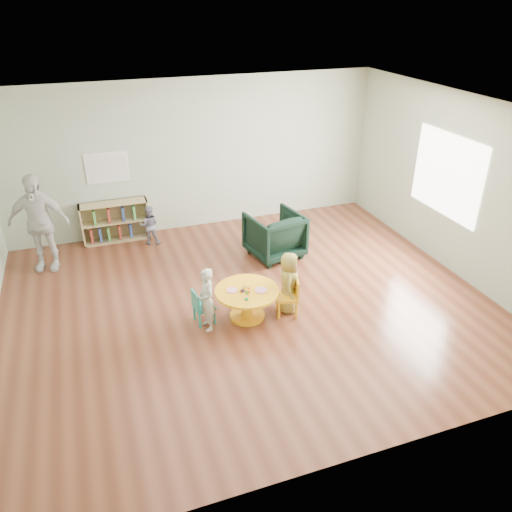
# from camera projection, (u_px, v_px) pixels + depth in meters

# --- Properties ---
(room) EXTENTS (7.10, 7.00, 2.80)m
(room) POSITION_uv_depth(u_px,v_px,m) (247.00, 182.00, 6.53)
(room) COLOR #5C2D1D
(room) RESTS_ON ground
(activity_table) EXTENTS (0.90, 0.90, 0.49)m
(activity_table) POSITION_uv_depth(u_px,v_px,m) (247.00, 298.00, 6.96)
(activity_table) COLOR yellow
(activity_table) RESTS_ON ground
(kid_chair_left) EXTENTS (0.30, 0.30, 0.51)m
(kid_chair_left) POSITION_uv_depth(u_px,v_px,m) (201.00, 306.00, 6.86)
(kid_chair_left) COLOR teal
(kid_chair_left) RESTS_ON ground
(kid_chair_right) EXTENTS (0.39, 0.39, 0.58)m
(kid_chair_right) POSITION_uv_depth(u_px,v_px,m) (290.00, 295.00, 7.03)
(kid_chair_right) COLOR yellow
(kid_chair_right) RESTS_ON ground
(bookshelf) EXTENTS (1.20, 0.30, 0.75)m
(bookshelf) POSITION_uv_depth(u_px,v_px,m) (115.00, 221.00, 9.14)
(bookshelf) COLOR tan
(bookshelf) RESTS_ON ground
(alphabet_poster) EXTENTS (0.74, 0.01, 0.54)m
(alphabet_poster) POSITION_uv_depth(u_px,v_px,m) (107.00, 168.00, 8.79)
(alphabet_poster) COLOR white
(alphabet_poster) RESTS_ON ground
(armchair) EXTENTS (0.99, 1.01, 0.79)m
(armchair) POSITION_uv_depth(u_px,v_px,m) (275.00, 235.00, 8.58)
(armchair) COLOR black
(armchair) RESTS_ON ground
(child_left) EXTENTS (0.25, 0.35, 0.91)m
(child_left) POSITION_uv_depth(u_px,v_px,m) (207.00, 300.00, 6.67)
(child_left) COLOR silver
(child_left) RESTS_ON ground
(child_right) EXTENTS (0.43, 0.52, 0.92)m
(child_right) POSITION_uv_depth(u_px,v_px,m) (288.00, 282.00, 7.05)
(child_right) COLOR yellow
(child_right) RESTS_ON ground
(toddler) EXTENTS (0.41, 0.35, 0.73)m
(toddler) POSITION_uv_depth(u_px,v_px,m) (149.00, 225.00, 9.00)
(toddler) COLOR #191A3F
(toddler) RESTS_ON ground
(adult_caretaker) EXTENTS (1.03, 0.62, 1.63)m
(adult_caretaker) POSITION_uv_depth(u_px,v_px,m) (39.00, 223.00, 7.99)
(adult_caretaker) COLOR silver
(adult_caretaker) RESTS_ON ground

